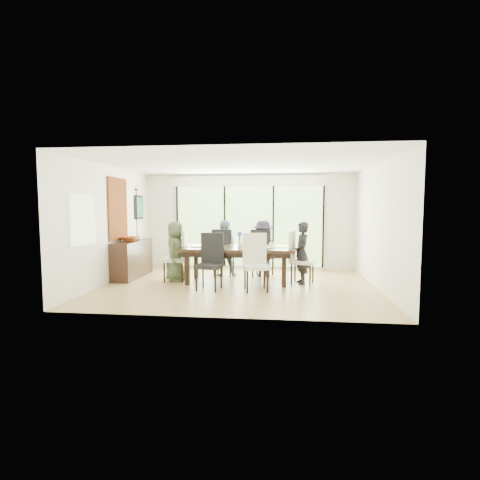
# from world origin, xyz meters

# --- Properties ---
(floor) EXTENTS (6.00, 5.00, 0.01)m
(floor) POSITION_xyz_m (0.00, 0.00, -0.01)
(floor) COLOR olive
(floor) RESTS_ON ground
(ceiling) EXTENTS (6.00, 5.00, 0.01)m
(ceiling) POSITION_xyz_m (0.00, 0.00, 2.71)
(ceiling) COLOR white
(ceiling) RESTS_ON wall_back
(wall_back) EXTENTS (6.00, 0.02, 2.70)m
(wall_back) POSITION_xyz_m (0.00, 2.51, 1.35)
(wall_back) COLOR silver
(wall_back) RESTS_ON floor
(wall_front) EXTENTS (6.00, 0.02, 2.70)m
(wall_front) POSITION_xyz_m (0.00, -2.51, 1.35)
(wall_front) COLOR beige
(wall_front) RESTS_ON floor
(wall_left) EXTENTS (0.02, 5.00, 2.70)m
(wall_left) POSITION_xyz_m (-3.01, 0.00, 1.35)
(wall_left) COLOR white
(wall_left) RESTS_ON floor
(wall_right) EXTENTS (0.02, 5.00, 2.70)m
(wall_right) POSITION_xyz_m (3.01, 0.00, 1.35)
(wall_right) COLOR beige
(wall_right) RESTS_ON floor
(glass_doors) EXTENTS (4.20, 0.02, 2.30)m
(glass_doors) POSITION_xyz_m (0.00, 2.47, 1.20)
(glass_doors) COLOR #598C3F
(glass_doors) RESTS_ON wall_back
(blinds_header) EXTENTS (4.40, 0.06, 0.28)m
(blinds_header) POSITION_xyz_m (0.00, 2.46, 2.50)
(blinds_header) COLOR white
(blinds_header) RESTS_ON wall_back
(mullion_a) EXTENTS (0.05, 0.04, 2.30)m
(mullion_a) POSITION_xyz_m (-2.10, 2.46, 1.20)
(mullion_a) COLOR black
(mullion_a) RESTS_ON wall_back
(mullion_b) EXTENTS (0.05, 0.04, 2.30)m
(mullion_b) POSITION_xyz_m (-0.70, 2.46, 1.20)
(mullion_b) COLOR black
(mullion_b) RESTS_ON wall_back
(mullion_c) EXTENTS (0.05, 0.04, 2.30)m
(mullion_c) POSITION_xyz_m (0.70, 2.46, 1.20)
(mullion_c) COLOR black
(mullion_c) RESTS_ON wall_back
(mullion_d) EXTENTS (0.05, 0.04, 2.30)m
(mullion_d) POSITION_xyz_m (2.10, 2.46, 1.20)
(mullion_d) COLOR black
(mullion_d) RESTS_ON wall_back
(side_window) EXTENTS (0.02, 0.90, 1.00)m
(side_window) POSITION_xyz_m (-2.97, -1.20, 1.50)
(side_window) COLOR #8CAD7F
(side_window) RESTS_ON wall_left
(deck) EXTENTS (6.00, 1.80, 0.10)m
(deck) POSITION_xyz_m (0.00, 3.40, -0.05)
(deck) COLOR brown
(deck) RESTS_ON ground
(rail_top) EXTENTS (6.00, 0.08, 0.06)m
(rail_top) POSITION_xyz_m (0.00, 4.20, 0.55)
(rail_top) COLOR #4F2F22
(rail_top) RESTS_ON deck
(foliage_left) EXTENTS (3.20, 3.20, 3.20)m
(foliage_left) POSITION_xyz_m (-1.80, 5.20, 1.44)
(foliage_left) COLOR #14380F
(foliage_left) RESTS_ON ground
(foliage_mid) EXTENTS (4.00, 4.00, 4.00)m
(foliage_mid) POSITION_xyz_m (0.40, 5.80, 1.80)
(foliage_mid) COLOR #14380F
(foliage_mid) RESTS_ON ground
(foliage_right) EXTENTS (2.80, 2.80, 2.80)m
(foliage_right) POSITION_xyz_m (2.20, 5.00, 1.26)
(foliage_right) COLOR #14380F
(foliage_right) RESTS_ON ground
(foliage_far) EXTENTS (3.60, 3.60, 3.60)m
(foliage_far) POSITION_xyz_m (-0.60, 6.50, 1.62)
(foliage_far) COLOR #14380F
(foliage_far) RESTS_ON ground
(table_top) EXTENTS (2.64, 1.21, 0.07)m
(table_top) POSITION_xyz_m (-0.07, 0.34, 0.79)
(table_top) COLOR black
(table_top) RESTS_ON floor
(table_apron) EXTENTS (2.42, 0.99, 0.11)m
(table_apron) POSITION_xyz_m (-0.07, 0.34, 0.69)
(table_apron) COLOR black
(table_apron) RESTS_ON floor
(table_leg_fl) EXTENTS (0.10, 0.10, 0.76)m
(table_leg_fl) POSITION_xyz_m (-1.15, -0.09, 0.38)
(table_leg_fl) COLOR black
(table_leg_fl) RESTS_ON floor
(table_leg_fr) EXTENTS (0.10, 0.10, 0.76)m
(table_leg_fr) POSITION_xyz_m (1.01, -0.09, 0.38)
(table_leg_fr) COLOR black
(table_leg_fr) RESTS_ON floor
(table_leg_bl) EXTENTS (0.10, 0.10, 0.76)m
(table_leg_bl) POSITION_xyz_m (-1.15, 0.77, 0.38)
(table_leg_bl) COLOR black
(table_leg_bl) RESTS_ON floor
(table_leg_br) EXTENTS (0.10, 0.10, 0.76)m
(table_leg_br) POSITION_xyz_m (1.01, 0.77, 0.38)
(table_leg_br) COLOR black
(table_leg_br) RESTS_ON floor
(chair_left_end) EXTENTS (0.56, 0.56, 1.21)m
(chair_left_end) POSITION_xyz_m (-1.57, 0.34, 0.61)
(chair_left_end) COLOR beige
(chair_left_end) RESTS_ON floor
(chair_right_end) EXTENTS (0.61, 0.61, 1.21)m
(chair_right_end) POSITION_xyz_m (1.43, 0.34, 0.61)
(chair_right_end) COLOR white
(chair_right_end) RESTS_ON floor
(chair_far_left) EXTENTS (0.54, 0.54, 1.21)m
(chair_far_left) POSITION_xyz_m (-0.52, 1.19, 0.61)
(chair_far_left) COLOR black
(chair_far_left) RESTS_ON floor
(chair_far_right) EXTENTS (0.59, 0.59, 1.21)m
(chair_far_right) POSITION_xyz_m (0.48, 1.19, 0.61)
(chair_far_right) COLOR black
(chair_far_right) RESTS_ON floor
(chair_near_left) EXTENTS (0.57, 0.57, 1.21)m
(chair_near_left) POSITION_xyz_m (-0.57, -0.53, 0.61)
(chair_near_left) COLOR black
(chair_near_left) RESTS_ON floor
(chair_near_right) EXTENTS (0.60, 0.60, 1.21)m
(chair_near_right) POSITION_xyz_m (0.43, -0.53, 0.61)
(chair_near_right) COLOR silver
(chair_near_right) RESTS_ON floor
(person_left_end) EXTENTS (0.48, 0.70, 1.42)m
(person_left_end) POSITION_xyz_m (-1.55, 0.34, 0.71)
(person_left_end) COLOR #435236
(person_left_end) RESTS_ON floor
(person_right_end) EXTENTS (0.55, 0.74, 1.42)m
(person_right_end) POSITION_xyz_m (1.41, 0.34, 0.71)
(person_right_end) COLOR black
(person_right_end) RESTS_ON floor
(person_far_left) EXTENTS (0.71, 0.49, 1.42)m
(person_far_left) POSITION_xyz_m (-0.52, 1.17, 0.71)
(person_far_left) COLOR #7D9DB4
(person_far_left) RESTS_ON floor
(person_far_right) EXTENTS (0.74, 0.55, 1.42)m
(person_far_right) POSITION_xyz_m (0.48, 1.17, 0.71)
(person_far_right) COLOR #261F2F
(person_far_right) RESTS_ON floor
(placemat_left) EXTENTS (0.48, 0.35, 0.01)m
(placemat_left) POSITION_xyz_m (-1.02, 0.34, 0.83)
(placemat_left) COLOR #99B23F
(placemat_left) RESTS_ON table_top
(placemat_right) EXTENTS (0.48, 0.35, 0.01)m
(placemat_right) POSITION_xyz_m (0.88, 0.34, 0.83)
(placemat_right) COLOR #A0BC43
(placemat_right) RESTS_ON table_top
(placemat_far_l) EXTENTS (0.48, 0.35, 0.01)m
(placemat_far_l) POSITION_xyz_m (-0.52, 0.74, 0.83)
(placemat_far_l) COLOR #88A039
(placemat_far_l) RESTS_ON table_top
(placemat_far_r) EXTENTS (0.48, 0.35, 0.01)m
(placemat_far_r) POSITION_xyz_m (0.48, 0.74, 0.83)
(placemat_far_r) COLOR #9AB440
(placemat_far_r) RESTS_ON table_top
(placemat_paper) EXTENTS (0.48, 0.35, 0.01)m
(placemat_paper) POSITION_xyz_m (-0.62, 0.04, 0.83)
(placemat_paper) COLOR white
(placemat_paper) RESTS_ON table_top
(tablet_far_l) EXTENTS (0.29, 0.20, 0.01)m
(tablet_far_l) POSITION_xyz_m (-0.42, 0.69, 0.84)
(tablet_far_l) COLOR black
(tablet_far_l) RESTS_ON table_top
(tablet_far_r) EXTENTS (0.26, 0.19, 0.01)m
(tablet_far_r) POSITION_xyz_m (0.43, 0.69, 0.84)
(tablet_far_r) COLOR black
(tablet_far_r) RESTS_ON table_top
(papers) EXTENTS (0.33, 0.24, 0.00)m
(papers) POSITION_xyz_m (0.63, 0.29, 0.83)
(papers) COLOR white
(papers) RESTS_ON table_top
(platter_base) EXTENTS (0.29, 0.29, 0.03)m
(platter_base) POSITION_xyz_m (-0.62, 0.04, 0.84)
(platter_base) COLOR white
(platter_base) RESTS_ON table_top
(platter_snacks) EXTENTS (0.22, 0.22, 0.02)m
(platter_snacks) POSITION_xyz_m (-0.62, 0.04, 0.86)
(platter_snacks) COLOR orange
(platter_snacks) RESTS_ON table_top
(vase) EXTENTS (0.09, 0.09, 0.13)m
(vase) POSITION_xyz_m (-0.02, 0.39, 0.89)
(vase) COLOR silver
(vase) RESTS_ON table_top
(hyacinth_stems) EXTENTS (0.04, 0.04, 0.18)m
(hyacinth_stems) POSITION_xyz_m (-0.02, 0.39, 1.02)
(hyacinth_stems) COLOR #337226
(hyacinth_stems) RESTS_ON table_top
(hyacinth_blooms) EXTENTS (0.12, 0.12, 0.12)m
(hyacinth_blooms) POSITION_xyz_m (-0.02, 0.39, 1.13)
(hyacinth_blooms) COLOR #5258CE
(hyacinth_blooms) RESTS_ON table_top
(laptop) EXTENTS (0.42, 0.35, 0.03)m
(laptop) POSITION_xyz_m (-0.92, 0.24, 0.84)
(laptop) COLOR silver
(laptop) RESTS_ON table_top
(cup_a) EXTENTS (0.19, 0.19, 0.11)m
(cup_a) POSITION_xyz_m (-0.77, 0.49, 0.88)
(cup_a) COLOR white
(cup_a) RESTS_ON table_top
(cup_b) EXTENTS (0.15, 0.15, 0.10)m
(cup_b) POSITION_xyz_m (0.08, 0.24, 0.88)
(cup_b) COLOR white
(cup_b) RESTS_ON table_top
(cup_c) EXTENTS (0.18, 0.18, 0.11)m
(cup_c) POSITION_xyz_m (0.73, 0.44, 0.88)
(cup_c) COLOR white
(cup_c) RESTS_ON table_top
(book) EXTENTS (0.22, 0.27, 0.02)m
(book) POSITION_xyz_m (0.18, 0.39, 0.83)
(book) COLOR white
(book) RESTS_ON table_top
(sideboard) EXTENTS (0.46, 1.62, 0.91)m
(sideboard) POSITION_xyz_m (-2.76, 0.68, 0.46)
(sideboard) COLOR black
(sideboard) RESTS_ON floor
(bowl) EXTENTS (0.48, 0.48, 0.12)m
(bowl) POSITION_xyz_m (-2.76, 0.58, 0.97)
(bowl) COLOR #944420
(bowl) RESTS_ON sideboard
(candlestick_base) EXTENTS (0.10, 0.10, 0.04)m
(candlestick_base) POSITION_xyz_m (-2.76, 1.03, 0.93)
(candlestick_base) COLOR black
(candlestick_base) RESTS_ON sideboard
(candlestick_shaft) EXTENTS (0.02, 0.02, 1.27)m
(candlestick_shaft) POSITION_xyz_m (-2.76, 1.03, 1.57)
(candlestick_shaft) COLOR black
(candlestick_shaft) RESTS_ON sideboard
(candlestick_pan) EXTENTS (0.10, 0.10, 0.03)m
(candlestick_pan) POSITION_xyz_m (-2.76, 1.03, 2.20)
(candlestick_pan) COLOR black
(candlestick_pan) RESTS_ON sideboard
(candle) EXTENTS (0.04, 0.04, 0.10)m
(candle) POSITION_xyz_m (-2.76, 1.03, 2.26)
(candle) COLOR silver
(candle) RESTS_ON sideboard
(tapestry) EXTENTS (0.02, 1.00, 1.50)m
(tapestry) POSITION_xyz_m (-2.97, 0.40, 1.70)
(tapestry) COLOR #943D15
(tapestry) RESTS_ON wall_left
(art_frame) EXTENTS (0.03, 0.55, 0.65)m
(art_frame) POSITION_xyz_m (-2.97, 1.70, 1.75)
(art_frame) COLOR black
(art_frame) RESTS_ON wall_left
(art_canvas) EXTENTS (0.01, 0.45, 0.55)m
(art_canvas) POSITION_xyz_m (-2.95, 1.70, 1.75)
(art_canvas) COLOR #1A5350
(art_canvas) RESTS_ON wall_left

